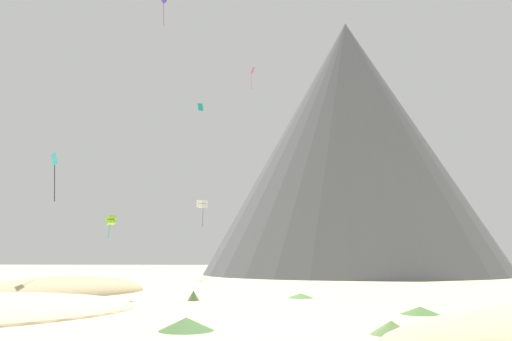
# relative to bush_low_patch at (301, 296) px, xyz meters

# --- Properties ---
(ground_plane) EXTENTS (400.00, 400.00, 0.00)m
(ground_plane) POSITION_rel_bush_low_patch_xyz_m (-2.48, -18.70, -0.21)
(ground_plane) COLOR beige
(dune_foreground_left) EXTENTS (17.59, 22.85, 3.46)m
(dune_foreground_left) POSITION_rel_bush_low_patch_xyz_m (-23.06, 3.59, -0.21)
(dune_foreground_left) COLOR #C6B284
(dune_foreground_left) RESTS_ON ground_plane
(bush_low_patch) EXTENTS (3.22, 3.22, 0.41)m
(bush_low_patch) POSITION_rel_bush_low_patch_xyz_m (0.00, 0.00, 0.00)
(bush_low_patch) COLOR #568442
(bush_low_patch) RESTS_ON ground_plane
(bush_far_right) EXTENTS (1.36, 1.36, 0.85)m
(bush_far_right) POSITION_rel_bush_low_patch_xyz_m (-8.78, -3.69, 0.22)
(bush_far_right) COLOR #668C4C
(bush_far_right) RESTS_ON ground_plane
(bush_scatter_east) EXTENTS (3.34, 3.34, 0.49)m
(bush_scatter_east) POSITION_rel_bush_low_patch_xyz_m (7.49, -12.45, 0.04)
(bush_scatter_east) COLOR #568442
(bush_scatter_east) RESTS_ON ground_plane
(bush_ridge_crest) EXTENTS (2.96, 2.96, 0.64)m
(bush_ridge_crest) POSITION_rel_bush_low_patch_xyz_m (-5.61, -20.90, 0.11)
(bush_ridge_crest) COLOR #477238
(bush_ridge_crest) RESTS_ON ground_plane
(bush_near_right) EXTENTS (2.74, 2.74, 0.64)m
(bush_near_right) POSITION_rel_bush_low_patch_xyz_m (4.20, -21.36, 0.11)
(bush_near_right) COLOR #668C4C
(bush_near_right) RESTS_ON ground_plane
(rock_massif) EXTENTS (87.11, 87.11, 55.07)m
(rock_massif) POSITION_rel_bush_low_patch_xyz_m (10.58, 63.58, 24.41)
(rock_massif) COLOR slate
(rock_massif) RESTS_ON ground_plane
(kite_white_low) EXTENTS (1.88, 1.87, 4.44)m
(kite_white_low) POSITION_rel_bush_low_patch_xyz_m (-16.14, 38.28, 12.04)
(kite_white_low) COLOR white
(kite_rainbow_high) EXTENTS (0.71, 0.67, 3.31)m
(kite_rainbow_high) POSITION_rel_bush_low_patch_xyz_m (-6.33, 22.71, 28.89)
(kite_rainbow_high) COLOR #E5668C
(kite_lime_low) EXTENTS (1.48, 1.48, 3.05)m
(kite_lime_low) POSITION_rel_bush_low_patch_xyz_m (-25.58, 21.89, 8.27)
(kite_lime_low) COLOR #8CD133
(kite_cyan_low) EXTENTS (0.93, 0.67, 5.01)m
(kite_cyan_low) POSITION_rel_bush_low_patch_xyz_m (-24.93, 3.49, 12.55)
(kite_cyan_low) COLOR #33BCDB
(kite_teal_high) EXTENTS (0.96, 0.70, 1.36)m
(kite_teal_high) POSITION_rel_bush_low_patch_xyz_m (-15.87, 33.91, 27.50)
(kite_teal_high) COLOR teal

